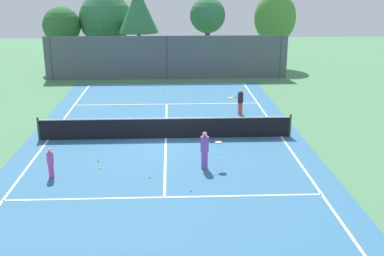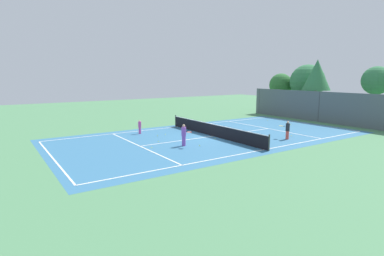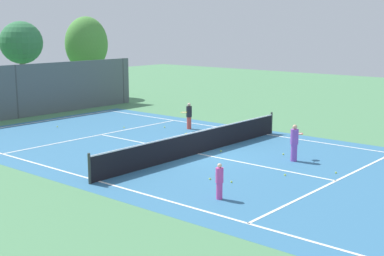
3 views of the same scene
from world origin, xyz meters
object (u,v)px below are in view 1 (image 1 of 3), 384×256
ball_crate (196,122)px  tennis_ball_0 (98,161)px  tennis_ball_1 (150,177)px  tennis_ball_2 (113,90)px  tennis_ball_4 (191,191)px  tennis_ball_8 (200,101)px  tennis_ball_10 (186,141)px  tennis_ball_5 (100,168)px  tennis_ball_7 (151,129)px  tennis_ball_9 (219,159)px  tennis_ball_3 (164,91)px  tennis_ball_6 (227,108)px  player_2 (50,163)px  player_1 (205,150)px  player_0 (240,101)px

ball_crate → tennis_ball_0: 6.47m
tennis_ball_0 → tennis_ball_1: size_ratio=1.00×
tennis_ball_2 → tennis_ball_4: 16.89m
tennis_ball_8 → tennis_ball_10: 7.49m
tennis_ball_5 → tennis_ball_7: same height
tennis_ball_7 → tennis_ball_9: same height
tennis_ball_0 → tennis_ball_4: same height
tennis_ball_3 → tennis_ball_6: bearing=-50.8°
ball_crate → tennis_ball_0: ball_crate is taller
tennis_ball_4 → tennis_ball_9: same height
tennis_ball_7 → tennis_ball_8: size_ratio=1.00×
player_2 → tennis_ball_7: bearing=58.3°
tennis_ball_8 → ball_crate: bearing=-95.7°
player_2 → player_1: bearing=6.5°
tennis_ball_0 → tennis_ball_10: (3.72, 2.34, 0.00)m
tennis_ball_3 → tennis_ball_5: same height
player_2 → tennis_ball_9: 6.72m
tennis_ball_8 → tennis_ball_5: bearing=-113.5°
tennis_ball_4 → tennis_ball_6: same height
tennis_ball_2 → tennis_ball_7: same height
tennis_ball_7 → tennis_ball_9: 5.17m
player_1 → ball_crate: size_ratio=3.56×
tennis_ball_1 → tennis_ball_5: 2.23m
player_1 → tennis_ball_3: (-1.79, 13.61, -0.75)m
player_1 → tennis_ball_8: 10.71m
tennis_ball_2 → tennis_ball_5: size_ratio=1.00×
tennis_ball_4 → tennis_ball_6: size_ratio=1.00×
player_0 → player_2: (-8.37, -8.48, -0.13)m
ball_crate → tennis_ball_10: ball_crate is taller
tennis_ball_10 → tennis_ball_2: bearing=112.9°
ball_crate → tennis_ball_4: (-0.58, -7.93, -0.15)m
tennis_ball_0 → tennis_ball_7: same height
tennis_ball_1 → tennis_ball_2: 15.27m
player_2 → tennis_ball_7: 6.82m
tennis_ball_10 → tennis_ball_8: bearing=81.8°
tennis_ball_3 → tennis_ball_6: same height
player_0 → tennis_ball_10: (-3.13, -4.55, -0.70)m
tennis_ball_0 → tennis_ball_9: (5.00, -0.04, 0.00)m
tennis_ball_6 → tennis_ball_7: same height
tennis_ball_1 → tennis_ball_8: size_ratio=1.00×
tennis_ball_2 → tennis_ball_9: size_ratio=1.00×
ball_crate → tennis_ball_1: (-2.09, -6.63, -0.15)m
tennis_ball_4 → tennis_ball_5: same height
player_0 → ball_crate: 3.32m
tennis_ball_10 → player_2: bearing=-143.1°
player_2 → tennis_ball_6: size_ratio=17.81×
tennis_ball_3 → tennis_ball_5: (-2.37, -13.51, 0.00)m
player_1 → tennis_ball_2: size_ratio=22.95×
tennis_ball_6 → tennis_ball_9: size_ratio=1.00×
player_0 → player_1: bearing=-107.7°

